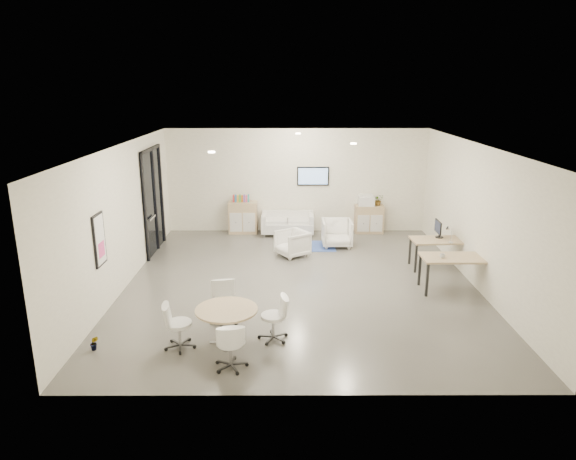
{
  "coord_description": "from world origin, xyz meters",
  "views": [
    {
      "loc": [
        -0.31,
        -11.18,
        4.46
      ],
      "look_at": [
        -0.28,
        0.4,
        1.18
      ],
      "focal_mm": 32.0,
      "sensor_mm": 36.0,
      "label": 1
    }
  ],
  "objects_px": {
    "desk_rear": "(441,242)",
    "armchair_left": "(292,242)",
    "sideboard_right": "(369,219)",
    "loveseat": "(288,224)",
    "armchair_right": "(337,232)",
    "desk_front": "(456,260)",
    "sideboard_left": "(243,217)",
    "round_table": "(227,313)"
  },
  "relations": [
    {
      "from": "sideboard_left",
      "to": "armchair_right",
      "type": "bearing_deg",
      "value": -26.5
    },
    {
      "from": "armchair_right",
      "to": "round_table",
      "type": "height_order",
      "value": "armchair_right"
    },
    {
      "from": "sideboard_right",
      "to": "desk_rear",
      "type": "xyz_separation_m",
      "value": [
        1.28,
        -3.24,
        0.24
      ]
    },
    {
      "from": "desk_front",
      "to": "round_table",
      "type": "bearing_deg",
      "value": -153.19
    },
    {
      "from": "sideboard_right",
      "to": "round_table",
      "type": "xyz_separation_m",
      "value": [
        -3.63,
        -7.16,
        0.15
      ]
    },
    {
      "from": "sideboard_left",
      "to": "desk_front",
      "type": "bearing_deg",
      "value": -42.5
    },
    {
      "from": "sideboard_left",
      "to": "round_table",
      "type": "relative_size",
      "value": 0.89
    },
    {
      "from": "sideboard_right",
      "to": "loveseat",
      "type": "height_order",
      "value": "sideboard_right"
    },
    {
      "from": "desk_rear",
      "to": "desk_front",
      "type": "xyz_separation_m",
      "value": [
        -0.08,
        -1.47,
        0.04
      ]
    },
    {
      "from": "sideboard_left",
      "to": "loveseat",
      "type": "distance_m",
      "value": 1.41
    },
    {
      "from": "sideboard_right",
      "to": "loveseat",
      "type": "distance_m",
      "value": 2.54
    },
    {
      "from": "sideboard_right",
      "to": "loveseat",
      "type": "xyz_separation_m",
      "value": [
        -2.54,
        -0.16,
        -0.11
      ]
    },
    {
      "from": "sideboard_left",
      "to": "desk_rear",
      "type": "height_order",
      "value": "sideboard_left"
    },
    {
      "from": "sideboard_right",
      "to": "desk_rear",
      "type": "relative_size",
      "value": 0.59
    },
    {
      "from": "round_table",
      "to": "sideboard_right",
      "type": "bearing_deg",
      "value": 63.14
    },
    {
      "from": "loveseat",
      "to": "armchair_right",
      "type": "height_order",
      "value": "armchair_right"
    },
    {
      "from": "armchair_right",
      "to": "sideboard_left",
      "type": "bearing_deg",
      "value": 153.24
    },
    {
      "from": "sideboard_left",
      "to": "desk_rear",
      "type": "bearing_deg",
      "value": -31.77
    },
    {
      "from": "loveseat",
      "to": "desk_rear",
      "type": "height_order",
      "value": "desk_rear"
    },
    {
      "from": "loveseat",
      "to": "armchair_right",
      "type": "relative_size",
      "value": 1.88
    },
    {
      "from": "desk_front",
      "to": "desk_rear",
      "type": "bearing_deg",
      "value": 86.72
    },
    {
      "from": "desk_front",
      "to": "sideboard_right",
      "type": "bearing_deg",
      "value": 104.14
    },
    {
      "from": "loveseat",
      "to": "sideboard_left",
      "type": "bearing_deg",
      "value": 175.12
    },
    {
      "from": "loveseat",
      "to": "armchair_right",
      "type": "bearing_deg",
      "value": -40.3
    },
    {
      "from": "sideboard_right",
      "to": "desk_front",
      "type": "distance_m",
      "value": 4.87
    },
    {
      "from": "armchair_right",
      "to": "round_table",
      "type": "distance_m",
      "value": 6.27
    },
    {
      "from": "loveseat",
      "to": "round_table",
      "type": "relative_size",
      "value": 1.45
    },
    {
      "from": "loveseat",
      "to": "round_table",
      "type": "height_order",
      "value": "loveseat"
    },
    {
      "from": "sideboard_right",
      "to": "desk_front",
      "type": "bearing_deg",
      "value": -75.74
    },
    {
      "from": "desk_front",
      "to": "round_table",
      "type": "distance_m",
      "value": 5.41
    },
    {
      "from": "loveseat",
      "to": "armchair_left",
      "type": "relative_size",
      "value": 2.11
    },
    {
      "from": "desk_rear",
      "to": "armchair_left",
      "type": "bearing_deg",
      "value": 161.94
    },
    {
      "from": "sideboard_right",
      "to": "desk_front",
      "type": "relative_size",
      "value": 0.57
    },
    {
      "from": "armchair_right",
      "to": "sideboard_right",
      "type": "bearing_deg",
      "value": 50.95
    },
    {
      "from": "desk_rear",
      "to": "loveseat",
      "type": "bearing_deg",
      "value": 137.93
    },
    {
      "from": "sideboard_right",
      "to": "armchair_left",
      "type": "bearing_deg",
      "value": -136.93
    },
    {
      "from": "loveseat",
      "to": "armchair_right",
      "type": "distance_m",
      "value": 1.88
    },
    {
      "from": "sideboard_right",
      "to": "desk_rear",
      "type": "height_order",
      "value": "sideboard_right"
    },
    {
      "from": "loveseat",
      "to": "desk_front",
      "type": "distance_m",
      "value": 5.89
    },
    {
      "from": "armchair_left",
      "to": "desk_front",
      "type": "distance_m",
      "value": 4.38
    },
    {
      "from": "armchair_right",
      "to": "armchair_left",
      "type": "bearing_deg",
      "value": -146.75
    },
    {
      "from": "loveseat",
      "to": "armchair_left",
      "type": "height_order",
      "value": "armchair_left"
    }
  ]
}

